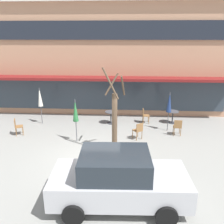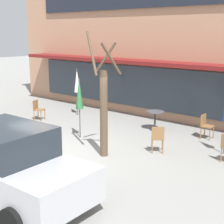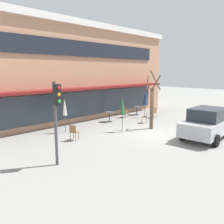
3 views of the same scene
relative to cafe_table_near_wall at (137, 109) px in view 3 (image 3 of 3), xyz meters
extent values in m
plane|color=gray|center=(-4.29, -4.65, -0.52)|extent=(80.00, 80.00, 0.00)
cube|color=tan|center=(-4.29, 5.35, 3.23)|extent=(19.44, 8.00, 7.49)
cube|color=silver|center=(-4.29, 1.23, 6.73)|extent=(19.44, 0.24, 0.44)
cube|color=maroon|center=(-4.29, 0.80, 2.03)|extent=(16.52, 1.10, 0.16)
cube|color=#1E232D|center=(-4.29, 1.29, 4.88)|extent=(15.55, 0.10, 1.10)
cube|color=#2D3842|center=(-4.29, 1.29, 0.83)|extent=(15.55, 0.10, 1.90)
cylinder|color=#333338|center=(0.00, 0.00, -0.50)|extent=(0.44, 0.44, 0.03)
cylinder|color=#333338|center=(0.00, 0.00, -0.14)|extent=(0.07, 0.07, 0.70)
cylinder|color=#4C4C51|center=(0.00, 0.00, 0.23)|extent=(0.70, 0.70, 0.03)
cylinder|color=#333338|center=(-3.73, -0.30, -0.50)|extent=(0.44, 0.44, 0.03)
cylinder|color=#333338|center=(-3.73, -0.30, -0.14)|extent=(0.07, 0.07, 0.70)
cylinder|color=#4C4C51|center=(-3.73, -0.30, 0.23)|extent=(0.70, 0.70, 0.03)
cylinder|color=#4C4C51|center=(-5.28, -2.96, 0.58)|extent=(0.04, 0.04, 2.20)
cone|color=#286B38|center=(-5.28, -2.96, 1.13)|extent=(0.28, 0.28, 1.10)
cylinder|color=#4C4C51|center=(-7.90, -0.53, 0.58)|extent=(0.04, 0.04, 2.20)
cone|color=silver|center=(-7.90, -0.53, 1.13)|extent=(0.28, 0.28, 1.10)
cylinder|color=#4C4C51|center=(-0.49, -1.22, 0.58)|extent=(0.04, 0.04, 2.20)
cone|color=navy|center=(-0.49, -1.22, 1.13)|extent=(0.28, 0.28, 1.10)
cylinder|color=olive|center=(-2.47, -2.40, -0.29)|extent=(0.04, 0.04, 0.45)
cylinder|color=olive|center=(-2.19, -2.20, -0.29)|extent=(0.04, 0.04, 0.45)
cylinder|color=olive|center=(-2.27, -2.68, -0.29)|extent=(0.04, 0.04, 0.45)
cylinder|color=olive|center=(-1.99, -2.48, -0.29)|extent=(0.04, 0.04, 0.45)
cube|color=olive|center=(-2.23, -2.44, -0.05)|extent=(0.56, 0.56, 0.04)
cube|color=olive|center=(-2.13, -2.59, 0.17)|extent=(0.35, 0.26, 0.40)
cylinder|color=olive|center=(-0.25, -1.63, -0.29)|extent=(0.04, 0.04, 0.45)
cylinder|color=olive|center=(0.09, -1.64, -0.29)|extent=(0.04, 0.04, 0.45)
cylinder|color=olive|center=(-0.26, -1.97, -0.29)|extent=(0.04, 0.04, 0.45)
cylinder|color=olive|center=(0.08, -1.98, -0.29)|extent=(0.04, 0.04, 0.45)
cube|color=olive|center=(-0.09, -1.81, -0.05)|extent=(0.42, 0.42, 0.04)
cube|color=olive|center=(-0.09, -1.99, 0.17)|extent=(0.40, 0.06, 0.40)
cylinder|color=olive|center=(-1.44, 0.12, -0.29)|extent=(0.04, 0.04, 0.45)
cylinder|color=olive|center=(-1.43, -0.22, -0.29)|extent=(0.04, 0.04, 0.45)
cylinder|color=olive|center=(-1.78, 0.11, -0.29)|extent=(0.04, 0.04, 0.45)
cylinder|color=olive|center=(-1.77, -0.23, -0.29)|extent=(0.04, 0.04, 0.45)
cube|color=olive|center=(-1.61, -0.05, -0.05)|extent=(0.41, 0.41, 0.04)
cube|color=olive|center=(-1.79, -0.06, 0.17)|extent=(0.05, 0.40, 0.40)
cylinder|color=olive|center=(-8.43, -2.07, -0.29)|extent=(0.04, 0.04, 0.45)
cylinder|color=olive|center=(-8.30, -2.38, -0.29)|extent=(0.04, 0.04, 0.45)
cylinder|color=olive|center=(-8.75, -2.20, -0.29)|extent=(0.04, 0.04, 0.45)
cylinder|color=olive|center=(-8.62, -2.51, -0.29)|extent=(0.04, 0.04, 0.45)
cube|color=olive|center=(-8.53, -2.29, -0.05)|extent=(0.52, 0.52, 0.04)
cube|color=olive|center=(-8.69, -2.36, 0.17)|extent=(0.19, 0.38, 0.40)
cube|color=#B7B7BC|center=(-3.00, -7.45, 0.18)|extent=(4.27, 1.96, 0.76)
cube|color=#232B33|center=(-3.15, -7.45, 0.90)|extent=(2.16, 1.68, 0.68)
cylinder|color=black|center=(-1.73, -6.50, -0.20)|extent=(0.65, 0.24, 0.64)
cylinder|color=black|center=(-4.33, -6.60, -0.20)|extent=(0.65, 0.24, 0.64)
cylinder|color=black|center=(-4.26, -8.40, -0.20)|extent=(0.65, 0.24, 0.64)
cylinder|color=brown|center=(-3.33, -3.82, 0.84)|extent=(0.24, 0.24, 2.70)
cylinder|color=brown|center=(-2.98, -3.88, 2.55)|extent=(0.21, 0.78, 0.98)
cylinder|color=brown|center=(-3.48, -3.55, 2.54)|extent=(0.64, 0.40, 0.96)
cylinder|color=brown|center=(-3.50, -4.15, 2.71)|extent=(0.76, 0.44, 1.29)
cylinder|color=#47474C|center=(-11.18, -4.60, 1.18)|extent=(0.12, 0.12, 3.40)
cube|color=black|center=(-11.18, -4.78, 2.38)|extent=(0.26, 0.20, 0.80)
sphere|color=red|center=(-11.18, -4.91, 2.65)|extent=(0.13, 0.13, 0.13)
sphere|color=gold|center=(-11.18, -4.91, 2.39)|extent=(0.13, 0.13, 0.13)
sphere|color=green|center=(-11.18, -4.91, 2.13)|extent=(0.13, 0.13, 0.13)
camera|label=1|loc=(-2.85, -13.75, 4.59)|focal=38.00mm
camera|label=2|loc=(3.51, -11.54, 3.31)|focal=55.00mm
camera|label=3|loc=(-16.28, -12.59, 3.27)|focal=38.00mm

